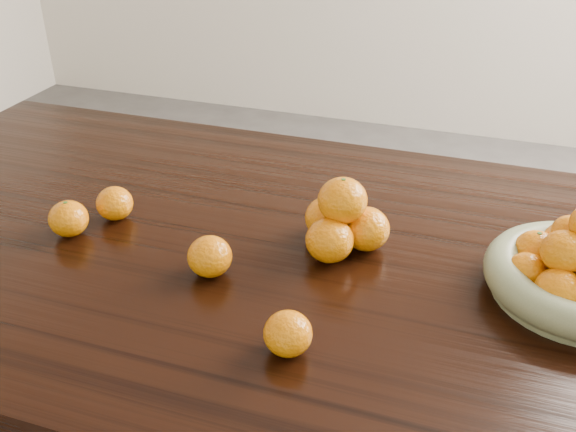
% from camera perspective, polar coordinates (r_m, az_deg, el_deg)
% --- Properties ---
extents(dining_table, '(2.00, 1.00, 0.75)m').
position_cam_1_polar(dining_table, '(1.23, 0.85, -6.46)').
color(dining_table, black).
rests_on(dining_table, ground).
extents(orange_pyramid, '(0.16, 0.16, 0.14)m').
position_cam_1_polar(orange_pyramid, '(1.16, 4.78, -0.47)').
color(orange_pyramid, orange).
rests_on(orange_pyramid, dining_table).
extents(loose_orange_0, '(0.07, 0.07, 0.07)m').
position_cam_1_polar(loose_orange_0, '(1.28, -18.92, -0.22)').
color(loose_orange_0, orange).
rests_on(loose_orange_0, dining_table).
extents(loose_orange_1, '(0.08, 0.08, 0.07)m').
position_cam_1_polar(loose_orange_1, '(1.11, -6.97, -3.59)').
color(loose_orange_1, orange).
rests_on(loose_orange_1, dining_table).
extents(loose_orange_2, '(0.07, 0.07, 0.07)m').
position_cam_1_polar(loose_orange_2, '(0.94, -0.01, -10.41)').
color(loose_orange_2, orange).
rests_on(loose_orange_2, dining_table).
extents(loose_orange_3, '(0.07, 0.07, 0.07)m').
position_cam_1_polar(loose_orange_3, '(1.31, -15.15, 1.09)').
color(loose_orange_3, orange).
rests_on(loose_orange_3, dining_table).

